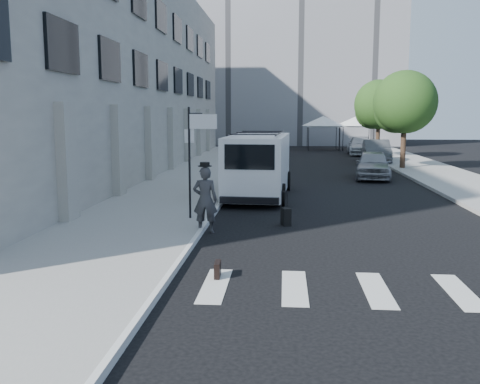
% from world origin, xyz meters
% --- Properties ---
extents(ground, '(120.00, 120.00, 0.00)m').
position_xyz_m(ground, '(0.00, 0.00, 0.00)').
color(ground, black).
rests_on(ground, ground).
extents(sidewalk_left, '(4.50, 48.00, 0.15)m').
position_xyz_m(sidewalk_left, '(-4.25, 16.00, 0.07)').
color(sidewalk_left, gray).
rests_on(sidewalk_left, ground).
extents(sidewalk_right, '(4.00, 56.00, 0.15)m').
position_xyz_m(sidewalk_right, '(9.00, 20.00, 0.07)').
color(sidewalk_right, gray).
rests_on(sidewalk_right, ground).
extents(building_left, '(10.00, 44.00, 12.00)m').
position_xyz_m(building_left, '(-11.50, 18.00, 6.00)').
color(building_left, gray).
rests_on(building_left, ground).
extents(building_far, '(22.00, 12.00, 25.00)m').
position_xyz_m(building_far, '(2.00, 50.00, 12.50)').
color(building_far, slate).
rests_on(building_far, ground).
extents(sign_pole, '(1.03, 0.07, 3.50)m').
position_xyz_m(sign_pole, '(-2.36, 3.20, 2.65)').
color(sign_pole, black).
rests_on(sign_pole, sidewalk_left).
extents(tree_near, '(3.80, 3.83, 6.03)m').
position_xyz_m(tree_near, '(7.50, 20.15, 3.97)').
color(tree_near, black).
rests_on(tree_near, ground).
extents(tree_far, '(3.80, 3.83, 6.03)m').
position_xyz_m(tree_far, '(7.50, 29.15, 3.97)').
color(tree_far, black).
rests_on(tree_far, ground).
extents(tent_left, '(4.00, 4.00, 3.20)m').
position_xyz_m(tent_left, '(4.00, 38.00, 2.71)').
color(tent_left, black).
rests_on(tent_left, ground).
extents(tent_right, '(4.00, 4.00, 3.20)m').
position_xyz_m(tent_right, '(7.20, 38.50, 2.71)').
color(tent_right, black).
rests_on(tent_right, ground).
extents(businessman, '(0.72, 0.49, 1.95)m').
position_xyz_m(businessman, '(-1.90, 1.76, 0.97)').
color(businessman, '#363639').
rests_on(businessman, ground).
extents(briefcase, '(0.14, 0.44, 0.34)m').
position_xyz_m(briefcase, '(-1.02, -2.46, 0.17)').
color(briefcase, black).
rests_on(briefcase, ground).
extents(suitcase, '(0.34, 0.43, 1.06)m').
position_xyz_m(suitcase, '(0.44, 3.00, 0.28)').
color(suitcase, black).
rests_on(suitcase, ground).
extents(cargo_van, '(2.73, 6.98, 2.56)m').
position_xyz_m(cargo_van, '(-0.68, 8.84, 1.32)').
color(cargo_van, white).
rests_on(cargo_van, ground).
extents(parked_car_a, '(2.37, 4.61, 1.50)m').
position_xyz_m(parked_car_a, '(5.08, 15.45, 0.75)').
color(parked_car_a, gray).
rests_on(parked_car_a, ground).
extents(parked_car_b, '(2.11, 5.04, 1.62)m').
position_xyz_m(parked_car_b, '(6.80, 24.66, 0.81)').
color(parked_car_b, '#4C4F53').
rests_on(parked_car_b, ground).
extents(parked_car_c, '(2.35, 5.19, 1.48)m').
position_xyz_m(parked_car_c, '(6.77, 32.39, 0.74)').
color(parked_car_c, '#B5B8BE').
rests_on(parked_car_c, ground).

